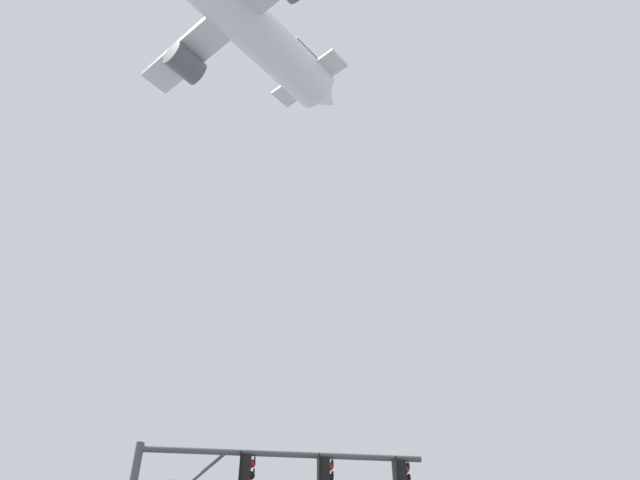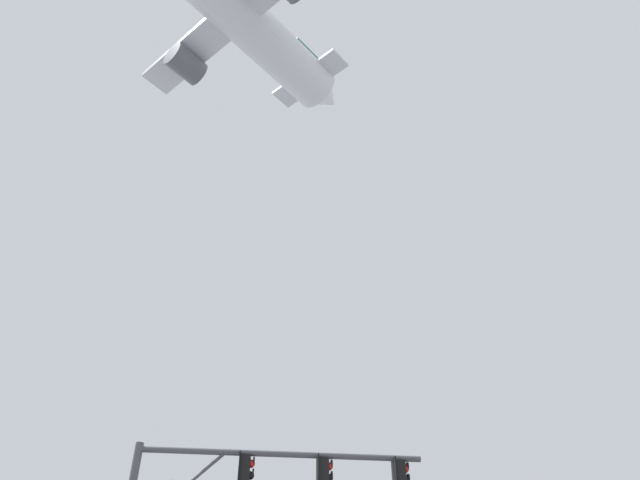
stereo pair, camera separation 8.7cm
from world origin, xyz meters
name	(u,v)px [view 1 (the left image)]	position (x,y,z in m)	size (l,w,h in m)	color
airplane	(228,6)	(-9.09, 19.57, 45.12)	(19.28, 24.06, 7.47)	white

